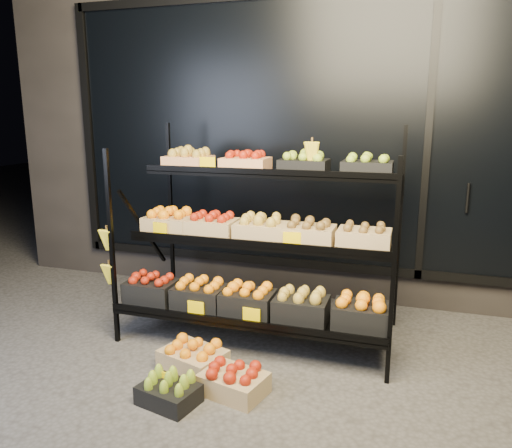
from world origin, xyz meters
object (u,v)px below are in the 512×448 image
(floor_crate_left, at_px, (193,357))
(floor_crate_midleft, at_px, (169,391))
(floor_crate_midright, at_px, (234,380))
(display_rack, at_px, (257,241))

(floor_crate_left, xyz_separation_m, floor_crate_midleft, (0.03, -0.42, -0.01))
(floor_crate_left, distance_m, floor_crate_midleft, 0.42)
(floor_crate_midleft, bearing_deg, floor_crate_midright, 46.77)
(display_rack, height_order, floor_crate_midleft, display_rack)
(floor_crate_midright, bearing_deg, display_rack, 111.45)
(floor_crate_left, relative_size, floor_crate_midleft, 1.24)
(floor_crate_left, height_order, floor_crate_midright, floor_crate_left)
(floor_crate_midright, bearing_deg, floor_crate_left, 166.30)
(floor_crate_left, xyz_separation_m, floor_crate_midright, (0.37, -0.20, -0.00))
(floor_crate_left, distance_m, floor_crate_midright, 0.42)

